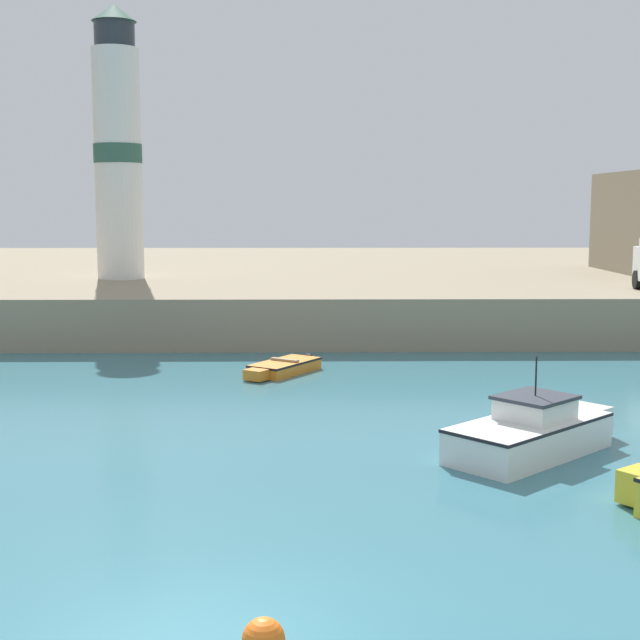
{
  "coord_description": "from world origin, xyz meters",
  "views": [
    {
      "loc": [
        1.11,
        -11.02,
        5.67
      ],
      "look_at": [
        1.48,
        17.03,
        2.0
      ],
      "focal_mm": 50.0,
      "sensor_mm": 36.0,
      "label": 1
    }
  ],
  "objects_px": {
    "dinghy_orange_0": "(283,367)",
    "lighthouse": "(118,148)",
    "mooring_buoy": "(263,640)",
    "motorboat_white_3": "(534,432)"
  },
  "relations": [
    {
      "from": "mooring_buoy",
      "to": "lighthouse",
      "type": "bearing_deg",
      "value": 104.57
    },
    {
      "from": "motorboat_white_3",
      "to": "lighthouse",
      "type": "height_order",
      "value": "lighthouse"
    },
    {
      "from": "dinghy_orange_0",
      "to": "lighthouse",
      "type": "bearing_deg",
      "value": 120.74
    },
    {
      "from": "dinghy_orange_0",
      "to": "mooring_buoy",
      "type": "distance_m",
      "value": 19.0
    },
    {
      "from": "dinghy_orange_0",
      "to": "lighthouse",
      "type": "relative_size",
      "value": 0.25
    },
    {
      "from": "dinghy_orange_0",
      "to": "motorboat_white_3",
      "type": "bearing_deg",
      "value": -58.53
    },
    {
      "from": "motorboat_white_3",
      "to": "mooring_buoy",
      "type": "xyz_separation_m",
      "value": [
        -5.7,
        -9.2,
        -0.25
      ]
    },
    {
      "from": "dinghy_orange_0",
      "to": "motorboat_white_3",
      "type": "relative_size",
      "value": 0.7
    },
    {
      "from": "dinghy_orange_0",
      "to": "mooring_buoy",
      "type": "bearing_deg",
      "value": -89.12
    },
    {
      "from": "motorboat_white_3",
      "to": "mooring_buoy",
      "type": "height_order",
      "value": "motorboat_white_3"
    }
  ]
}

